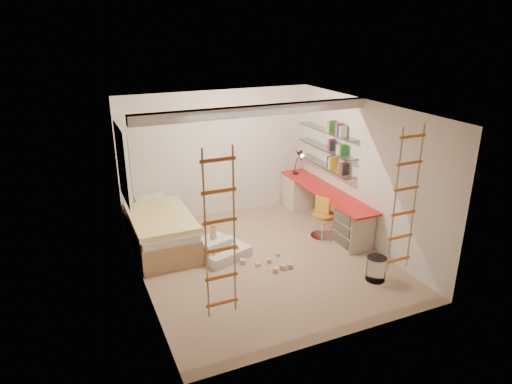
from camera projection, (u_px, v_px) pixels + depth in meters
name	position (u px, v px, depth m)	size (l,w,h in m)	color
floor	(263.00, 260.00, 7.82)	(4.50, 4.50, 0.00)	tan
ceiling_beam	(256.00, 111.00, 7.19)	(4.00, 0.18, 0.16)	white
window_frame	(123.00, 164.00, 7.82)	(0.06, 1.15, 1.35)	white
window_blind	(125.00, 164.00, 7.84)	(0.02, 1.00, 1.20)	#4C2D1E
rope_ladder_left	(220.00, 236.00, 5.28)	(0.41, 0.04, 2.13)	#C55021
rope_ladder_right	(405.00, 201.00, 6.29)	(0.41, 0.04, 2.13)	orange
waste_bin	(376.00, 269.00, 7.17)	(0.31, 0.31, 0.39)	white
desk	(324.00, 206.00, 9.06)	(0.56, 2.80, 0.75)	red
shelves	(326.00, 148.00, 8.96)	(0.25, 1.80, 0.71)	white
bed	(160.00, 230.00, 8.20)	(1.02, 2.00, 0.69)	#AD7F51
task_lamp	(300.00, 158.00, 9.61)	(0.14, 0.36, 0.57)	black
swivel_chair	(323.00, 223.00, 8.55)	(0.62, 0.62, 0.79)	#B97023
play_platform	(221.00, 250.00, 7.88)	(0.96, 0.85, 0.36)	silver
toy_blocks	(247.00, 252.00, 7.70)	(1.19, 1.02, 0.63)	#CCB284
books	(326.00, 143.00, 8.92)	(0.14, 0.64, 0.92)	#262626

